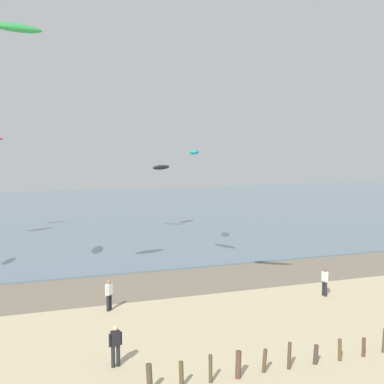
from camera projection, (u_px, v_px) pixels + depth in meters
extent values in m
cube|color=#7A6D59|center=(94.00, 290.00, 30.67)|extent=(120.00, 6.37, 0.01)
cube|color=slate|center=(51.00, 213.00, 66.46)|extent=(160.00, 70.00, 0.10)
cylinder|color=#4D4131|center=(149.00, 378.00, 17.84)|extent=(0.26, 0.25, 1.06)
cylinder|color=brown|center=(181.00, 374.00, 18.24)|extent=(0.20, 0.17, 0.98)
cylinder|color=brown|center=(210.00, 369.00, 18.58)|extent=(0.15, 0.18, 1.07)
cylinder|color=brown|center=(238.00, 365.00, 18.94)|extent=(0.26, 0.26, 1.07)
cylinder|color=brown|center=(265.00, 361.00, 19.41)|extent=(0.20, 0.20, 0.96)
cylinder|color=brown|center=(289.00, 356.00, 19.73)|extent=(0.20, 0.18, 1.08)
cylinder|color=#4A3A30|center=(316.00, 355.00, 20.17)|extent=(0.22, 0.20, 0.81)
cylinder|color=brown|center=(340.00, 350.00, 20.51)|extent=(0.16, 0.19, 0.91)
cylinder|color=brown|center=(364.00, 347.00, 20.90)|extent=(0.16, 0.18, 0.81)
cylinder|color=#4D462B|center=(384.00, 340.00, 21.31)|extent=(0.20, 0.19, 1.07)
cylinder|color=#232328|center=(323.00, 288.00, 29.55)|extent=(0.16, 0.16, 0.88)
cylinder|color=#232328|center=(326.00, 289.00, 29.35)|extent=(0.16, 0.16, 0.88)
cube|color=white|center=(325.00, 276.00, 29.39)|extent=(0.25, 0.38, 0.60)
sphere|color=brown|center=(325.00, 269.00, 29.35)|extent=(0.22, 0.22, 0.22)
cylinder|color=white|center=(322.00, 276.00, 29.61)|extent=(0.09, 0.09, 0.52)
cylinder|color=white|center=(327.00, 278.00, 29.17)|extent=(0.09, 0.09, 0.52)
cylinder|color=#232328|center=(108.00, 303.00, 26.70)|extent=(0.16, 0.16, 0.88)
cylinder|color=#232328|center=(110.00, 302.00, 26.89)|extent=(0.16, 0.16, 0.88)
cube|color=white|center=(109.00, 289.00, 26.73)|extent=(0.42, 0.40, 0.60)
sphere|color=#9E7051|center=(109.00, 282.00, 26.69)|extent=(0.22, 0.22, 0.22)
cylinder|color=white|center=(106.00, 291.00, 26.52)|extent=(0.09, 0.09, 0.52)
cylinder|color=white|center=(112.00, 289.00, 26.94)|extent=(0.09, 0.09, 0.52)
cylinder|color=#232328|center=(118.00, 355.00, 19.98)|extent=(0.16, 0.16, 0.88)
cylinder|color=#232328|center=(113.00, 357.00, 19.87)|extent=(0.16, 0.16, 0.88)
cube|color=black|center=(115.00, 338.00, 19.86)|extent=(0.40, 0.29, 0.60)
sphere|color=beige|center=(115.00, 328.00, 19.82)|extent=(0.22, 0.22, 0.22)
cylinder|color=black|center=(121.00, 338.00, 19.99)|extent=(0.09, 0.09, 0.52)
cylinder|color=black|center=(110.00, 341.00, 19.74)|extent=(0.09, 0.09, 0.52)
ellipsoid|color=green|center=(15.00, 28.00, 25.89)|extent=(2.98, 1.75, 0.69)
ellipsoid|color=#19B2B7|center=(194.00, 152.00, 41.02)|extent=(1.68, 2.62, 0.45)
ellipsoid|color=black|center=(161.00, 167.00, 51.50)|extent=(2.90, 2.81, 0.60)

